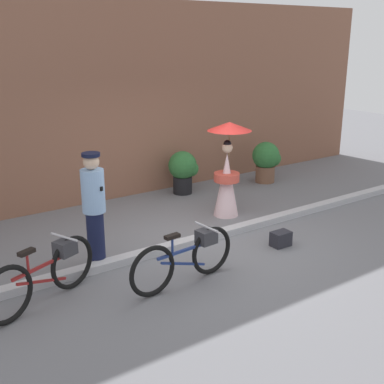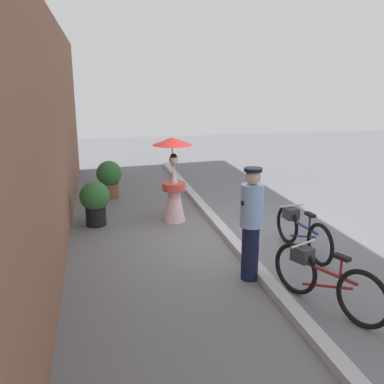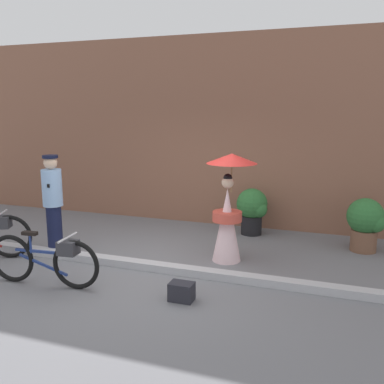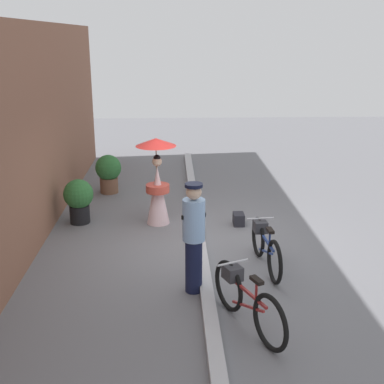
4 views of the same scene
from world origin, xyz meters
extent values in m
plane|color=slate|center=(0.00, 0.00, 0.00)|extent=(30.00, 30.00, 0.00)
cube|color=brown|center=(0.00, 3.17, 2.02)|extent=(14.00, 0.40, 4.04)
cube|color=#B2B2B7|center=(0.00, 0.00, 0.06)|extent=(14.00, 0.20, 0.12)
torus|color=black|center=(-0.66, -1.01, 0.36)|extent=(0.72, 0.13, 0.72)
torus|color=black|center=(-1.69, -1.10, 0.36)|extent=(0.72, 0.13, 0.72)
cube|color=navy|center=(-1.17, -1.06, 0.50)|extent=(0.87, 0.11, 0.04)
cube|color=navy|center=(-1.17, -1.06, 0.31)|extent=(0.76, 0.10, 0.27)
cylinder|color=navy|center=(-1.36, -1.07, 0.62)|extent=(0.03, 0.03, 0.29)
cube|color=black|center=(-1.36, -1.07, 0.77)|extent=(0.23, 0.11, 0.05)
cylinder|color=silver|center=(-0.76, -1.02, 0.75)|extent=(0.07, 0.48, 0.03)
cube|color=#333338|center=(-0.76, -1.02, 0.60)|extent=(0.28, 0.24, 0.20)
torus|color=black|center=(-2.47, -0.28, 0.37)|extent=(0.71, 0.35, 0.75)
cylinder|color=silver|center=(-2.57, -0.32, 0.78)|extent=(0.22, 0.45, 0.03)
cube|color=#333338|center=(-2.57, -0.32, 0.63)|extent=(0.33, 0.30, 0.20)
cylinder|color=#141938|center=(-1.91, 0.19, 0.43)|extent=(0.26, 0.26, 0.85)
cylinder|color=#8CB2E0|center=(-1.91, 0.19, 1.17)|extent=(0.34, 0.34, 0.64)
sphere|color=#D8B293|center=(-1.91, 0.19, 1.61)|extent=(0.23, 0.23, 0.23)
cylinder|color=black|center=(-1.91, 0.19, 1.71)|extent=(0.27, 0.27, 0.05)
cube|color=black|center=(-1.91, 0.19, 1.24)|extent=(0.16, 0.37, 0.06)
cone|color=silver|center=(1.05, 0.81, 0.62)|extent=(0.48, 0.48, 1.23)
cylinder|color=#D14C3D|center=(1.05, 0.81, 0.76)|extent=(0.49, 0.49, 0.16)
sphere|color=beige|center=(1.05, 0.81, 1.33)|extent=(0.20, 0.20, 0.20)
sphere|color=black|center=(1.05, 0.81, 1.40)|extent=(0.15, 0.15, 0.15)
cylinder|color=olive|center=(1.11, 0.83, 1.45)|extent=(0.02, 0.02, 0.55)
cone|color=red|center=(1.11, 0.83, 1.72)|extent=(0.83, 0.83, 0.16)
cylinder|color=black|center=(1.14, 2.46, 0.19)|extent=(0.42, 0.42, 0.38)
sphere|color=#2D6B33|center=(1.14, 2.46, 0.63)|extent=(0.62, 0.62, 0.62)
sphere|color=#2D6B33|center=(1.29, 2.37, 0.55)|extent=(0.34, 0.34, 0.34)
cylinder|color=brown|center=(3.24, 2.09, 0.19)|extent=(0.45, 0.45, 0.39)
sphere|color=#2D6B33|center=(3.24, 2.09, 0.64)|extent=(0.64, 0.64, 0.64)
sphere|color=#2D6B33|center=(3.41, 2.00, 0.56)|extent=(0.35, 0.35, 0.35)
cube|color=#26262D|center=(0.88, -0.87, 0.12)|extent=(0.32, 0.22, 0.25)
cube|color=black|center=(0.88, -0.94, 0.19)|extent=(0.27, 0.08, 0.09)
camera|label=1|loc=(-4.59, -6.23, 3.30)|focal=46.15mm
camera|label=2|loc=(-7.48, 2.37, 2.96)|focal=39.40mm
camera|label=3|loc=(2.74, -5.78, 2.50)|focal=39.55mm
camera|label=4|loc=(-8.84, 0.50, 3.79)|focal=46.77mm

